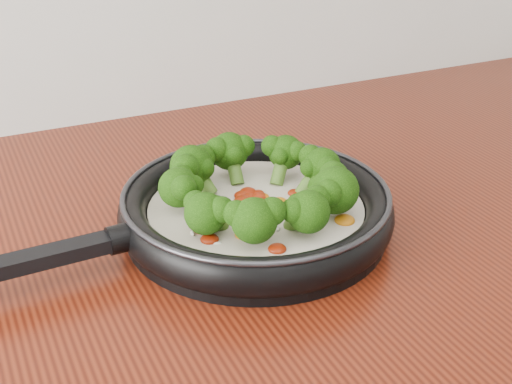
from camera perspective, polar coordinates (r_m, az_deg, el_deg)
name	(u,v)px	position (r m, az deg, el deg)	size (l,w,h in m)	color
skillet	(254,206)	(0.79, -0.15, -1.16)	(0.49, 0.32, 0.09)	black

